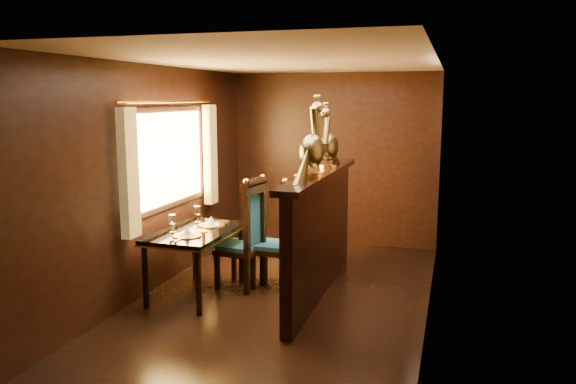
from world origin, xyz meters
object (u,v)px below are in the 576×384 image
(chair_right, at_px, (284,230))
(peacock_left, at_px, (312,136))
(dining_table, at_px, (196,236))
(peacock_right, at_px, (329,135))
(chair_left, at_px, (249,231))

(chair_right, xyz_separation_m, peacock_left, (0.43, -0.48, 1.09))
(dining_table, height_order, peacock_left, peacock_left)
(dining_table, height_order, chair_right, chair_right)
(peacock_right, bearing_deg, dining_table, -148.85)
(dining_table, xyz_separation_m, peacock_left, (1.29, 0.01, 1.11))
(dining_table, distance_m, peacock_right, 1.85)
(dining_table, distance_m, peacock_left, 1.71)
(chair_left, distance_m, chair_right, 0.40)
(dining_table, distance_m, chair_right, 0.99)
(dining_table, distance_m, chair_left, 0.60)
(chair_right, height_order, peacock_right, peacock_right)
(chair_left, xyz_separation_m, peacock_right, (0.80, 0.45, 1.05))
(dining_table, bearing_deg, chair_right, 31.09)
(peacock_right, bearing_deg, chair_right, -146.20)
(peacock_left, height_order, peacock_right, peacock_left)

